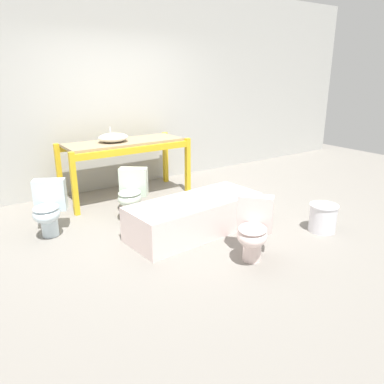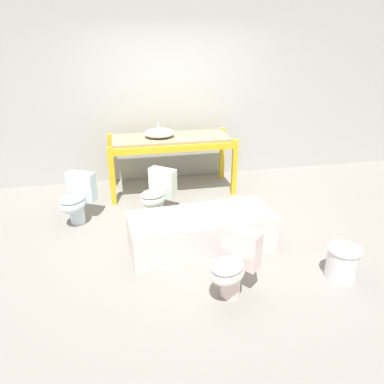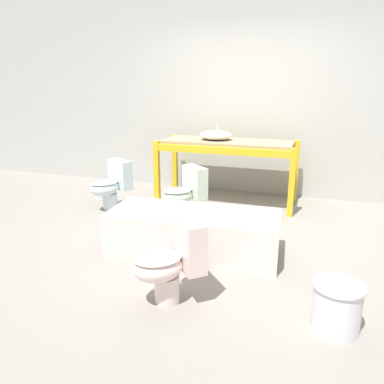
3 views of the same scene
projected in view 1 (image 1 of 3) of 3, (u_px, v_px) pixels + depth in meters
ground_plane at (177, 219)px, 4.93m from camera, size 12.00×12.00×0.00m
warehouse_wall_rear at (113, 88)px, 5.87m from camera, size 10.80×0.08×3.20m
shelving_rack at (125, 149)px, 5.59m from camera, size 1.87×0.76×0.86m
sink_basin at (113, 138)px, 5.44m from camera, size 0.44×0.37×0.21m
bathtub_main at (195, 214)px, 4.45m from camera, size 1.68×0.78×0.41m
toilet_near at (253, 229)px, 3.79m from camera, size 0.60×0.59×0.64m
toilet_far at (48, 208)px, 4.36m from camera, size 0.53×0.61×0.64m
toilet_extra at (132, 193)px, 4.88m from camera, size 0.58×0.61×0.64m
bucket_white at (323, 217)px, 4.50m from camera, size 0.34×0.34×0.34m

